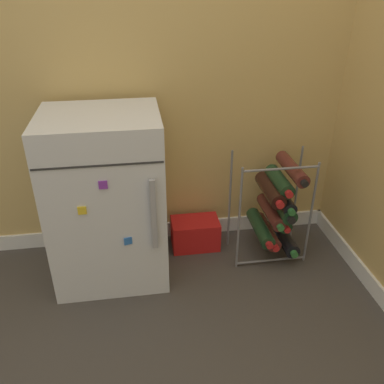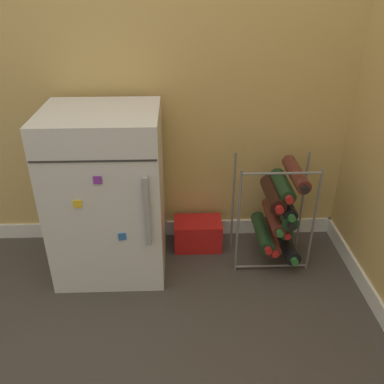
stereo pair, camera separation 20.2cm
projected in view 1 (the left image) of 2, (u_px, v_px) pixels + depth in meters
name	position (u px, v px, depth m)	size (l,w,h in m)	color
ground_plane	(201.00, 299.00, 1.96)	(14.00, 14.00, 0.00)	#423D38
wall_back	(183.00, 8.00, 1.88)	(6.68, 0.07, 2.50)	tan
mini_fridge	(107.00, 199.00, 1.95)	(0.54, 0.48, 0.85)	silver
wine_rack	(276.00, 208.00, 2.15)	(0.39, 0.33, 0.59)	slate
soda_box	(195.00, 233.00, 2.30)	(0.26, 0.17, 0.17)	red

